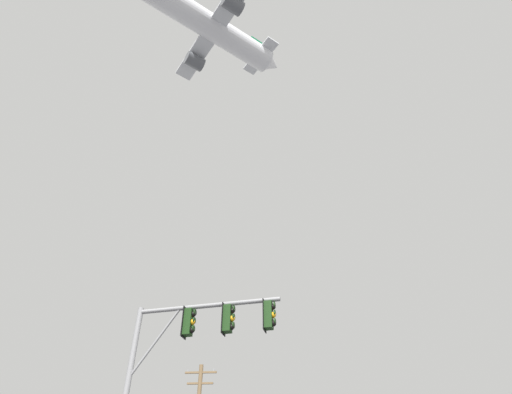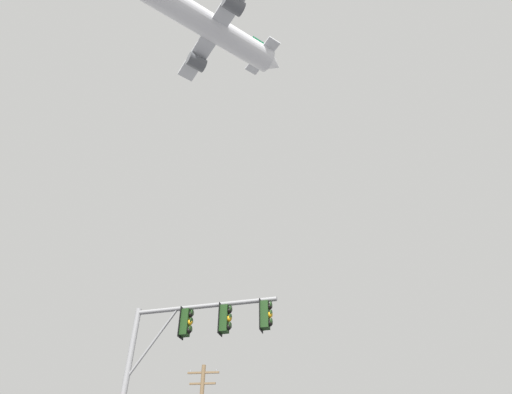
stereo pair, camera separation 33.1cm
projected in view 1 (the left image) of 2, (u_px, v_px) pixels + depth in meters
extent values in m
cylinder|color=gray|center=(208.00, 306.00, 14.00)|extent=(5.06, 0.95, 0.15)
cylinder|color=gray|center=(156.00, 342.00, 13.67)|extent=(1.59, 0.33, 2.25)
cube|color=#193814|center=(269.00, 315.00, 13.28)|extent=(0.31, 0.36, 0.90)
cylinder|color=#193814|center=(268.00, 300.00, 13.59)|extent=(0.05, 0.05, 0.12)
cube|color=black|center=(264.00, 316.00, 13.31)|extent=(0.10, 0.46, 1.04)
sphere|color=black|center=(273.00, 307.00, 13.42)|extent=(0.20, 0.20, 0.20)
cylinder|color=#193814|center=(275.00, 305.00, 13.44)|extent=(0.07, 0.21, 0.21)
sphere|color=orange|center=(273.00, 315.00, 13.25)|extent=(0.20, 0.20, 0.20)
cylinder|color=#193814|center=(275.00, 313.00, 13.28)|extent=(0.07, 0.21, 0.21)
sphere|color=black|center=(273.00, 324.00, 13.08)|extent=(0.20, 0.20, 0.20)
cylinder|color=#193814|center=(275.00, 322.00, 13.11)|extent=(0.07, 0.21, 0.21)
cube|color=#193814|center=(228.00, 319.00, 13.55)|extent=(0.31, 0.36, 0.90)
cylinder|color=#193814|center=(228.00, 304.00, 13.85)|extent=(0.05, 0.05, 0.12)
cube|color=black|center=(224.00, 319.00, 13.57)|extent=(0.10, 0.46, 1.04)
sphere|color=black|center=(232.00, 311.00, 13.68)|extent=(0.20, 0.20, 0.20)
cylinder|color=#193814|center=(234.00, 309.00, 13.71)|extent=(0.07, 0.21, 0.21)
sphere|color=orange|center=(232.00, 319.00, 13.51)|extent=(0.20, 0.20, 0.20)
cylinder|color=#193814|center=(234.00, 317.00, 13.54)|extent=(0.07, 0.21, 0.21)
sphere|color=black|center=(232.00, 327.00, 13.34)|extent=(0.20, 0.20, 0.20)
cylinder|color=#193814|center=(234.00, 325.00, 13.37)|extent=(0.07, 0.21, 0.21)
cube|color=#193814|center=(188.00, 322.00, 13.81)|extent=(0.31, 0.36, 0.90)
cylinder|color=#193814|center=(190.00, 308.00, 14.12)|extent=(0.05, 0.05, 0.12)
cube|color=black|center=(185.00, 323.00, 13.84)|extent=(0.10, 0.46, 1.04)
sphere|color=black|center=(193.00, 314.00, 13.94)|extent=(0.20, 0.20, 0.20)
cylinder|color=#193814|center=(195.00, 312.00, 13.97)|extent=(0.07, 0.21, 0.21)
sphere|color=orange|center=(192.00, 322.00, 13.78)|extent=(0.20, 0.20, 0.20)
cylinder|color=#193814|center=(194.00, 320.00, 13.80)|extent=(0.07, 0.21, 0.21)
sphere|color=black|center=(192.00, 330.00, 13.61)|extent=(0.20, 0.20, 0.20)
cylinder|color=#193814|center=(194.00, 328.00, 13.63)|extent=(0.07, 0.21, 0.21)
cube|color=brown|center=(201.00, 372.00, 27.78)|extent=(2.20, 0.12, 0.12)
cube|color=brown|center=(200.00, 383.00, 27.36)|extent=(1.80, 0.12, 0.12)
cylinder|color=gray|center=(188.00, 371.00, 27.91)|extent=(0.10, 0.10, 0.18)
cylinder|color=gray|center=(214.00, 370.00, 27.80)|extent=(0.10, 0.10, 0.18)
cylinder|color=white|center=(210.00, 26.00, 53.63)|extent=(16.53, 14.46, 3.32)
cone|color=white|center=(272.00, 65.00, 58.35)|extent=(3.40, 3.50, 2.82)
cube|color=silver|center=(213.00, 30.00, 53.57)|extent=(13.00, 15.06, 0.37)
cylinder|color=#595B60|center=(233.00, 4.00, 49.74)|extent=(3.11, 3.03, 1.87)
cylinder|color=#595B60|center=(195.00, 61.00, 56.20)|extent=(3.11, 3.03, 1.87)
cube|color=#0C5933|center=(259.00, 49.00, 58.47)|extent=(2.40, 2.04, 3.95)
cube|color=silver|center=(261.00, 56.00, 57.63)|extent=(5.41, 5.99, 0.21)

